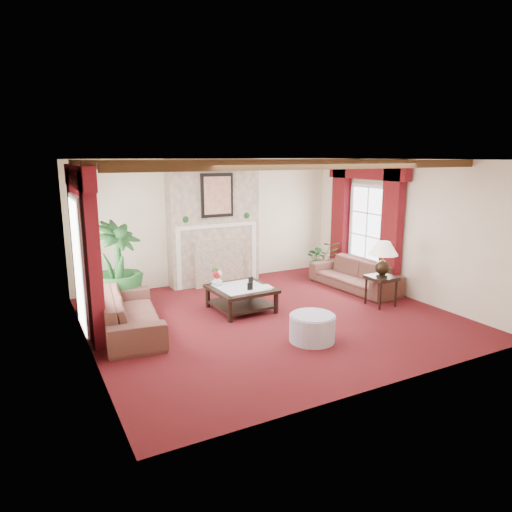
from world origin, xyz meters
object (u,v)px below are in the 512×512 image
potted_palm (118,285)px  sofa_right (355,270)px  sofa_left (130,306)px  coffee_table (241,299)px  side_table (381,291)px  ottoman (312,328)px

potted_palm → sofa_right: bearing=-12.1°
sofa_left → potted_palm: size_ratio=1.19×
coffee_table → sofa_left: bearing=-179.7°
potted_palm → coffee_table: size_ratio=1.76×
sofa_right → potted_palm: (-4.68, 1.00, 0.05)m
sofa_left → sofa_right: (4.75, 0.23, -0.02)m
sofa_right → sofa_left: bearing=-91.7°
sofa_right → side_table: 1.17m
sofa_right → ottoman: size_ratio=3.01×
sofa_left → sofa_right: size_ratio=1.05×
sofa_left → ottoman: size_ratio=3.17×
sofa_right → ottoman: (-2.40, -1.92, -0.20)m
potted_palm → coffee_table: potted_palm is taller
sofa_left → ottoman: bearing=-118.5°
potted_palm → side_table: bearing=-25.9°
potted_palm → coffee_table: bearing=-30.5°
sofa_right → coffee_table: (-2.74, -0.14, -0.19)m
coffee_table → side_table: bearing=-24.3°
side_table → ottoman: (-2.10, -0.80, -0.08)m
sofa_left → side_table: sofa_left is taller
potted_palm → coffee_table: (1.95, -1.14, -0.24)m
side_table → ottoman: 2.25m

